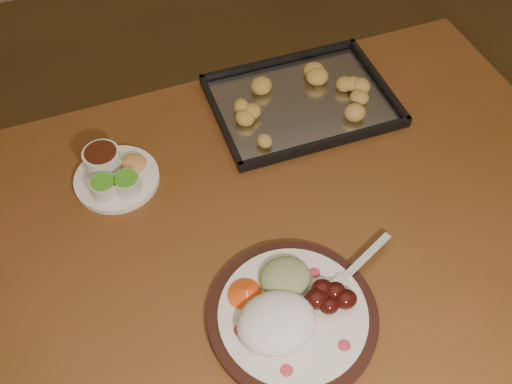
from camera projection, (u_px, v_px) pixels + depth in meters
name	position (u px, v px, depth m)	size (l,w,h in m)	color
ground	(284.00, 300.00, 1.85)	(4.00, 4.00, 0.00)	brown
dining_table	(244.00, 255.00, 1.20)	(1.52, 0.94, 0.75)	brown
dinner_plate	(289.00, 313.00, 0.99)	(0.38, 0.30, 0.07)	black
condiment_saucer	(113.00, 173.00, 1.18)	(0.18, 0.18, 0.06)	white
baking_tray	(301.00, 100.00, 1.33)	(0.41, 0.30, 0.04)	black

